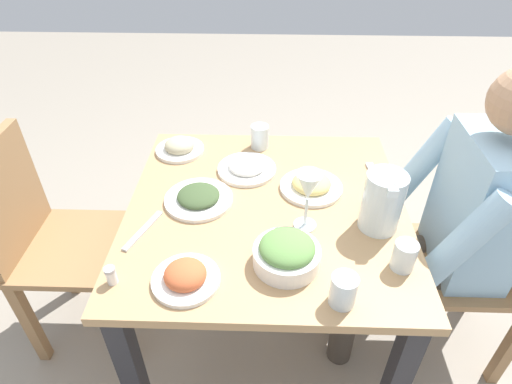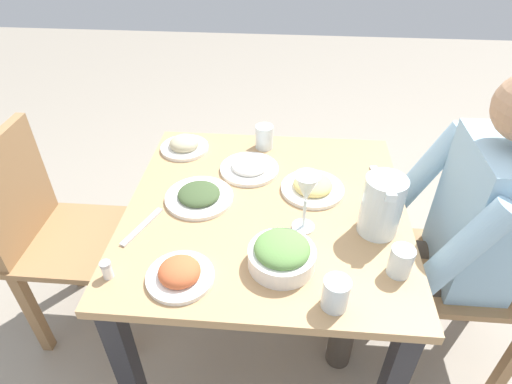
% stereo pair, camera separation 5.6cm
% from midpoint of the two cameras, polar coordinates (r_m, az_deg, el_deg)
% --- Properties ---
extents(ground_plane, '(8.00, 8.00, 0.00)m').
position_cam_midpoint_polar(ground_plane, '(1.93, 0.23, -18.34)').
color(ground_plane, gray).
extents(dining_table, '(0.90, 0.90, 0.71)m').
position_cam_midpoint_polar(dining_table, '(1.48, 0.29, -5.36)').
color(dining_table, tan).
rests_on(dining_table, ground_plane).
extents(chair_near, '(0.40, 0.40, 0.89)m').
position_cam_midpoint_polar(chair_near, '(1.72, 28.19, -7.44)').
color(chair_near, '#997047').
rests_on(chair_near, ground_plane).
extents(chair_far, '(0.40, 0.40, 0.89)m').
position_cam_midpoint_polar(chair_far, '(1.77, -26.62, -5.40)').
color(chair_far, '#997047').
rests_on(chair_far, ground_plane).
extents(diner_near, '(0.48, 0.53, 1.19)m').
position_cam_midpoint_polar(diner_near, '(1.54, 22.95, -3.78)').
color(diner_near, '#9EC6E0').
rests_on(diner_near, ground_plane).
extents(water_pitcher, '(0.16, 0.12, 0.19)m').
position_cam_midpoint_polar(water_pitcher, '(1.31, 15.31, -1.24)').
color(water_pitcher, silver).
rests_on(water_pitcher, dining_table).
extents(salad_bowl, '(0.19, 0.19, 0.09)m').
position_cam_midpoint_polar(salad_bowl, '(1.19, 2.79, -8.11)').
color(salad_bowl, white).
rests_on(salad_bowl, dining_table).
extents(plate_beans, '(0.18, 0.18, 0.06)m').
position_cam_midpoint_polar(plate_beans, '(1.69, -11.04, 5.87)').
color(plate_beans, white).
rests_on(plate_beans, dining_table).
extents(plate_fries, '(0.21, 0.21, 0.05)m').
position_cam_midpoint_polar(plate_fries, '(1.47, 6.31, 0.94)').
color(plate_fries, white).
rests_on(plate_fries, dining_table).
extents(plate_dolmas, '(0.23, 0.23, 0.04)m').
position_cam_midpoint_polar(plate_dolmas, '(1.43, -8.74, -0.73)').
color(plate_dolmas, white).
rests_on(plate_dolmas, dining_table).
extents(plate_rice_curry, '(0.18, 0.18, 0.06)m').
position_cam_midpoint_polar(plate_rice_curry, '(1.18, -10.69, -11.00)').
color(plate_rice_curry, white).
rests_on(plate_rice_curry, dining_table).
extents(plate_yoghurt, '(0.21, 0.21, 0.04)m').
position_cam_midpoint_polar(plate_yoghurt, '(1.55, -2.24, 3.28)').
color(plate_yoghurt, white).
rests_on(plate_yoghurt, dining_table).
extents(water_glass_center, '(0.07, 0.07, 0.09)m').
position_cam_midpoint_polar(water_glass_center, '(1.67, -0.44, 7.35)').
color(water_glass_center, silver).
rests_on(water_glass_center, dining_table).
extents(water_glass_by_pitcher, '(0.06, 0.06, 0.09)m').
position_cam_midpoint_polar(water_glass_by_pitcher, '(1.23, 17.91, -8.11)').
color(water_glass_by_pitcher, silver).
rests_on(water_glass_by_pitcher, dining_table).
extents(water_glass_near_right, '(0.07, 0.07, 0.09)m').
position_cam_midpoint_polar(water_glass_near_right, '(1.11, 10.13, -12.76)').
color(water_glass_near_right, silver).
rests_on(water_glass_near_right, dining_table).
extents(wine_glass, '(0.08, 0.08, 0.20)m').
position_cam_midpoint_polar(wine_glass, '(1.24, 5.70, 0.35)').
color(wine_glass, silver).
rests_on(wine_glass, dining_table).
extents(salt_shaker, '(0.03, 0.03, 0.05)m').
position_cam_midpoint_polar(salt_shaker, '(1.22, -19.96, -10.39)').
color(salt_shaker, white).
rests_on(salt_shaker, dining_table).
extents(fork_near, '(0.17, 0.04, 0.01)m').
position_cam_midpoint_polar(fork_near, '(1.57, 14.63, 1.96)').
color(fork_near, silver).
rests_on(fork_near, dining_table).
extents(knife_near, '(0.18, 0.09, 0.01)m').
position_cam_midpoint_polar(knife_near, '(1.36, -15.90, -4.95)').
color(knife_near, silver).
rests_on(knife_near, dining_table).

